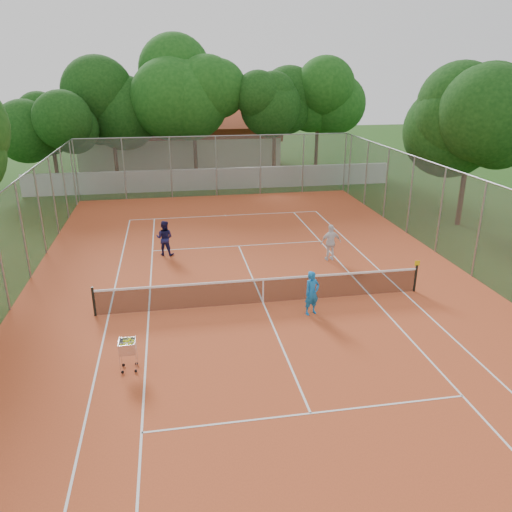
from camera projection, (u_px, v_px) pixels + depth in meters
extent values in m
plane|color=#1A3C10|center=(263.00, 303.00, 18.30)|extent=(120.00, 120.00, 0.00)
cube|color=#BF4C25|center=(263.00, 303.00, 18.30)|extent=(18.00, 34.00, 0.02)
cube|color=white|center=(263.00, 303.00, 18.29)|extent=(10.98, 23.78, 0.01)
cube|color=black|center=(263.00, 291.00, 18.12)|extent=(11.88, 0.10, 0.98)
cube|color=slate|center=(263.00, 252.00, 17.60)|extent=(18.00, 34.00, 4.00)
cube|color=silver|center=(214.00, 179.00, 35.58)|extent=(26.00, 0.30, 1.50)
cube|color=beige|center=(180.00, 141.00, 43.98)|extent=(16.40, 9.00, 4.40)
cube|color=black|center=(208.00, 114.00, 36.86)|extent=(29.00, 19.00, 10.00)
imported|color=blue|center=(312.00, 293.00, 17.20)|extent=(0.67, 0.55, 1.58)
imported|color=#181848|center=(165.00, 238.00, 22.77)|extent=(0.95, 0.84, 1.63)
imported|color=white|center=(331.00, 242.00, 22.16)|extent=(0.99, 0.47, 1.65)
cube|color=silver|center=(128.00, 354.00, 14.03)|extent=(0.55, 0.55, 1.01)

